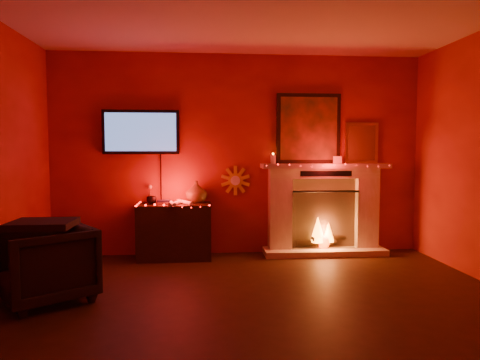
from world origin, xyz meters
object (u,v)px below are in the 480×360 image
Objects in this scene: fireplace at (323,201)px; tv at (141,132)px; console_table at (176,228)px; armchair at (46,264)px; sunburst_clock at (235,181)px.

fireplace reaches higher than tv.
fireplace is 2.16× the size of console_table.
tv is 1.59× the size of armchair.
sunburst_clock is at bearing 1.24° from tv.
tv is at bearing 157.36° from console_table.
tv is (-2.44, 0.06, 0.92)m from fireplace.
armchair is at bearing -152.10° from fireplace.
tv is 2.23m from armchair.
fireplace is 2.61m from tv.
console_table is at bearing 109.32° from armchair.
armchair is (-1.10, -1.51, -0.05)m from console_table.
sunburst_clock is (-1.19, 0.09, 0.28)m from fireplace.
fireplace is 2.02m from console_table.
sunburst_clock is at bearing 175.63° from fireplace.
sunburst_clock is 1.02m from console_table.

